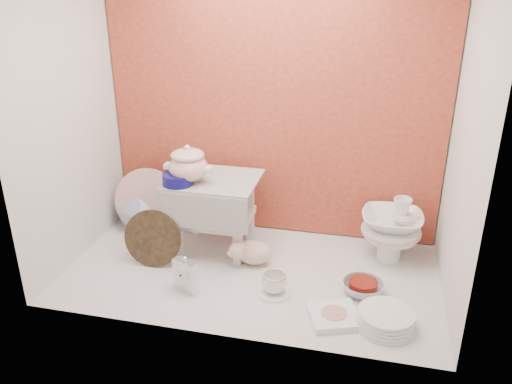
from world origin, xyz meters
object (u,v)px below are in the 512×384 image
mantel_clock (186,274)px  plush_pig (253,252)px  crystal_bowl (363,288)px  blue_white_vase (140,205)px  gold_rim_teacup (274,283)px  dinner_plate_stack (386,319)px  floral_platter (147,201)px  porcelain_tower (391,228)px  soup_tureen (188,164)px  step_stool (215,214)px

mantel_clock → plush_pig: mantel_clock is taller
crystal_bowl → plush_pig: bearing=165.6°
blue_white_vase → gold_rim_teacup: size_ratio=2.30×
mantel_clock → dinner_plate_stack: 0.90m
crystal_bowl → floral_platter: bearing=163.1°
mantel_clock → porcelain_tower: porcelain_tower is taller
porcelain_tower → plush_pig: bearing=-162.1°
floral_platter → plush_pig: 0.72m
gold_rim_teacup → floral_platter: bearing=150.6°
soup_tureen → crystal_bowl: soup_tureen is taller
dinner_plate_stack → mantel_clock: bearing=176.1°
blue_white_vase → mantel_clock: bearing=-49.5°
step_stool → crystal_bowl: 0.84m
gold_rim_teacup → crystal_bowl: (0.40, 0.09, -0.03)m
porcelain_tower → gold_rim_teacup: bearing=-138.8°
mantel_clock → crystal_bowl: bearing=35.1°
plush_pig → floral_platter: bearing=146.1°
floral_platter → porcelain_tower: (1.33, -0.02, -0.01)m
step_stool → gold_rim_teacup: bearing=-42.1°
gold_rim_teacup → dinner_plate_stack: gold_rim_teacup is taller
plush_pig → gold_rim_teacup: plush_pig is taller
step_stool → soup_tureen: 0.32m
dinner_plate_stack → crystal_bowl: size_ratio=1.32×
blue_white_vase → gold_rim_teacup: bearing=-29.3°
blue_white_vase → plush_pig: bearing=-19.8°
blue_white_vase → crystal_bowl: bearing=-17.5°
floral_platter → crystal_bowl: floral_platter is taller
plush_pig → soup_tureen: bearing=157.4°
plush_pig → porcelain_tower: bearing=2.9°
step_stool → dinner_plate_stack: (0.89, -0.48, -0.16)m
floral_platter → dinner_plate_stack: size_ratio=1.49×
soup_tureen → blue_white_vase: bearing=150.9°
gold_rim_teacup → porcelain_tower: bearing=41.2°
floral_platter → gold_rim_teacup: size_ratio=3.24×
plush_pig → blue_white_vase: bearing=145.3°
plush_pig → crystal_bowl: (0.55, -0.14, -0.04)m
blue_white_vase → dinner_plate_stack: size_ratio=1.06×
dinner_plate_stack → blue_white_vase: bearing=155.5°
mantel_clock → crystal_bowl: mantel_clock is taller
step_stool → mantel_clock: bearing=-91.3°
plush_pig → dinner_plate_stack: plush_pig is taller
plush_pig → crystal_bowl: plush_pig is taller
mantel_clock → gold_rim_teacup: bearing=33.6°
soup_tureen → gold_rim_teacup: 0.72m
crystal_bowl → porcelain_tower: bearing=72.2°
soup_tureen → porcelain_tower: soup_tureen is taller
plush_pig → gold_rim_teacup: bearing=-71.8°
dinner_plate_stack → porcelain_tower: bearing=88.8°
floral_platter → porcelain_tower: 1.33m
floral_platter → gold_rim_teacup: bearing=-29.4°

